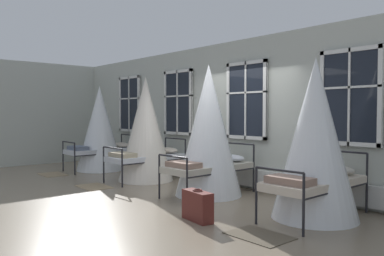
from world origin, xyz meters
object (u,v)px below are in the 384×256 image
cot_second (146,130)px  cot_fourth (315,141)px  suitcase_dark (197,206)px  cot_first (100,129)px  cot_third (209,132)px

cot_second → cot_fourth: bearing=-91.7°
suitcase_dark → cot_fourth: bearing=61.8°
cot_fourth → cot_first: bearing=89.1°
cot_second → suitcase_dark: 3.82m
cot_first → suitcase_dark: (5.67, -1.45, -0.91)m
cot_second → cot_fourth: cot_second is taller
cot_first → suitcase_dark: bearing=-103.1°
cot_fourth → suitcase_dark: size_ratio=4.15×
cot_second → suitcase_dark: (3.41, -1.44, -0.96)m
cot_third → cot_fourth: (2.28, 0.03, -0.05)m
cot_second → cot_fourth: 4.47m
cot_second → cot_first: bearing=88.2°
cot_third → cot_fourth: cot_third is taller
cot_third → cot_fourth: bearing=-90.6°
cot_second → cot_third: size_ratio=0.97×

